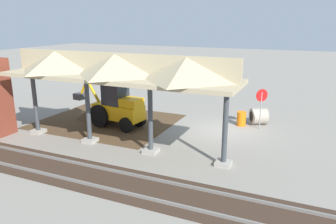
{
  "coord_description": "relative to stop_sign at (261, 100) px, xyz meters",
  "views": [
    {
      "loc": [
        -4.44,
        18.37,
        6.41
      ],
      "look_at": [
        2.5,
        2.68,
        1.6
      ],
      "focal_mm": 35.0,
      "sensor_mm": 36.0,
      "label": 1
    }
  ],
  "objects": [
    {
      "name": "concrete_pipe",
      "position": [
        0.22,
        -0.95,
        -1.28
      ],
      "size": [
        1.34,
        1.36,
        1.03
      ],
      "color": "#9E9384",
      "rests_on": "ground"
    },
    {
      "name": "stop_sign",
      "position": [
        0.0,
        0.0,
        0.0
      ],
      "size": [
        0.61,
        0.5,
        2.48
      ],
      "color": "gray",
      "rests_on": "ground"
    },
    {
      "name": "rail_tracks",
      "position": [
        1.85,
        9.45,
        -1.76
      ],
      "size": [
        60.0,
        2.58,
        0.15
      ],
      "color": "slate",
      "rests_on": "ground"
    },
    {
      "name": "ground_plane",
      "position": [
        1.85,
        1.34,
        -1.79
      ],
      "size": [
        120.0,
        120.0,
        0.0
      ],
      "primitive_type": "plane",
      "color": "gray"
    },
    {
      "name": "platform_canopy",
      "position": [
        6.25,
        6.07,
        2.37
      ],
      "size": [
        12.36,
        3.2,
        4.9
      ],
      "color": "#9E998E",
      "rests_on": "ground"
    },
    {
      "name": "traffic_barrel",
      "position": [
        1.16,
        -0.18,
        -1.34
      ],
      "size": [
        0.56,
        0.56,
        0.9
      ],
      "primitive_type": "cylinder",
      "color": "orange",
      "rests_on": "ground"
    },
    {
      "name": "dirt_mound",
      "position": [
        10.66,
        1.98,
        -1.79
      ],
      "size": [
        5.2,
        5.2,
        1.82
      ],
      "primitive_type": "cone",
      "color": "#4C3823",
      "rests_on": "ground"
    },
    {
      "name": "dirt_work_zone",
      "position": [
        9.4,
        2.52,
        -1.79
      ],
      "size": [
        8.52,
        7.0,
        0.01
      ],
      "primitive_type": "cube",
      "color": "#4C3823",
      "rests_on": "ground"
    },
    {
      "name": "backhoe",
      "position": [
        8.28,
        3.05,
        -0.52
      ],
      "size": [
        5.18,
        2.04,
        2.82
      ],
      "color": "orange",
      "rests_on": "ground"
    }
  ]
}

